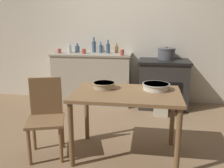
# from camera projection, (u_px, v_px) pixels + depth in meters

# --- Properties ---
(ground_plane) EXTENTS (14.00, 14.00, 0.00)m
(ground_plane) POSITION_uv_depth(u_px,v_px,m) (108.00, 134.00, 3.40)
(ground_plane) COLOR #896B4C
(wall_back) EXTENTS (8.00, 0.07, 2.55)m
(wall_back) POSITION_uv_depth(u_px,v_px,m) (122.00, 33.00, 4.60)
(wall_back) COLOR beige
(wall_back) RESTS_ON ground_plane
(counter_cabinet) EXTENTS (1.42, 0.54, 0.93)m
(counter_cabinet) POSITION_uv_depth(u_px,v_px,m) (92.00, 78.00, 4.60)
(counter_cabinet) COLOR #B2A893
(counter_cabinet) RESTS_ON ground_plane
(stove) EXTENTS (0.87, 0.61, 0.84)m
(stove) POSITION_uv_depth(u_px,v_px,m) (163.00, 84.00, 4.39)
(stove) COLOR #2D2B28
(stove) RESTS_ON ground_plane
(work_table) EXTENTS (1.17, 0.75, 0.75)m
(work_table) POSITION_uv_depth(u_px,v_px,m) (126.00, 101.00, 2.74)
(work_table) COLOR olive
(work_table) RESTS_ON ground_plane
(chair) EXTENTS (0.50, 0.50, 0.88)m
(chair) POSITION_uv_depth(u_px,v_px,m) (46.00, 115.00, 2.82)
(chair) COLOR olive
(chair) RESTS_ON ground_plane
(flour_sack) EXTENTS (0.23, 0.16, 0.41)m
(flour_sack) POSITION_uv_depth(u_px,v_px,m) (161.00, 104.00, 4.02)
(flour_sack) COLOR beige
(flour_sack) RESTS_ON ground_plane
(stock_pot) EXTENTS (0.31, 0.31, 0.22)m
(stock_pot) POSITION_uv_depth(u_px,v_px,m) (166.00, 54.00, 4.34)
(stock_pot) COLOR #4C4C51
(stock_pot) RESTS_ON stove
(mixing_bowl_large) EXTENTS (0.26, 0.26, 0.07)m
(mixing_bowl_large) POSITION_uv_depth(u_px,v_px,m) (104.00, 85.00, 2.86)
(mixing_bowl_large) COLOR tan
(mixing_bowl_large) RESTS_ON work_table
(mixing_bowl_small) EXTENTS (0.31, 0.31, 0.07)m
(mixing_bowl_small) POSITION_uv_depth(u_px,v_px,m) (156.00, 86.00, 2.81)
(mixing_bowl_small) COLOR silver
(mixing_bowl_small) RESTS_ON work_table
(bottle_far_left) EXTENTS (0.06, 0.06, 0.20)m
(bottle_far_left) POSITION_uv_depth(u_px,v_px,m) (101.00, 49.00, 4.54)
(bottle_far_left) COLOR #3D5675
(bottle_far_left) RESTS_ON counter_cabinet
(bottle_left) EXTENTS (0.07, 0.07, 0.23)m
(bottle_left) POSITION_uv_depth(u_px,v_px,m) (108.00, 48.00, 4.48)
(bottle_left) COLOR #3D5675
(bottle_left) RESTS_ON counter_cabinet
(bottle_mid_left) EXTENTS (0.08, 0.08, 0.17)m
(bottle_mid_left) POSITION_uv_depth(u_px,v_px,m) (77.00, 49.00, 4.61)
(bottle_mid_left) COLOR #3D5675
(bottle_mid_left) RESTS_ON counter_cabinet
(bottle_center_left) EXTENTS (0.07, 0.07, 0.17)m
(bottle_center_left) POSITION_uv_depth(u_px,v_px,m) (117.00, 49.00, 4.55)
(bottle_center_left) COLOR olive
(bottle_center_left) RESTS_ON counter_cabinet
(bottle_center) EXTENTS (0.07, 0.07, 0.20)m
(bottle_center) POSITION_uv_depth(u_px,v_px,m) (70.00, 49.00, 4.55)
(bottle_center) COLOR silver
(bottle_center) RESTS_ON counter_cabinet
(bottle_center_right) EXTENTS (0.07, 0.07, 0.27)m
(bottle_center_right) POSITION_uv_depth(u_px,v_px,m) (94.00, 46.00, 4.61)
(bottle_center_right) COLOR #3D5675
(bottle_center_right) RESTS_ON counter_cabinet
(cup_mid_right) EXTENTS (0.08, 0.08, 0.08)m
(cup_mid_right) POSITION_uv_depth(u_px,v_px,m) (84.00, 51.00, 4.44)
(cup_mid_right) COLOR #B74C42
(cup_mid_right) RESTS_ON counter_cabinet
(cup_right) EXTENTS (0.07, 0.07, 0.10)m
(cup_right) POSITION_uv_depth(u_px,v_px,m) (122.00, 52.00, 4.20)
(cup_right) COLOR #B74C42
(cup_right) RESTS_ON counter_cabinet
(cup_far_right) EXTENTS (0.07, 0.07, 0.08)m
(cup_far_right) POSITION_uv_depth(u_px,v_px,m) (59.00, 51.00, 4.49)
(cup_far_right) COLOR #B74C42
(cup_far_right) RESTS_ON counter_cabinet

